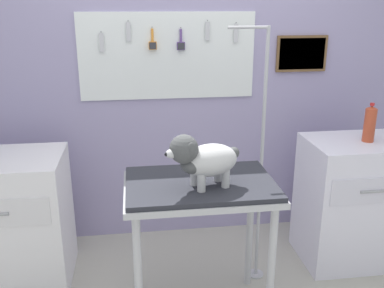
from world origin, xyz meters
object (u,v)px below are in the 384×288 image
at_px(counter_left, 5,221).
at_px(cabinet_right, 351,201).
at_px(dog, 202,159).
at_px(grooming_table, 200,199).
at_px(soda_bottle, 370,124).
at_px(grooming_arm, 260,170).

height_order(counter_left, cabinet_right, cabinet_right).
relative_size(dog, counter_left, 0.47).
distance_m(grooming_table, dog, 0.28).
bearing_deg(counter_left, cabinet_right, -1.33).
height_order(counter_left, soda_bottle, soda_bottle).
distance_m(grooming_arm, cabinet_right, 0.82).
bearing_deg(cabinet_right, soda_bottle, -12.64).
bearing_deg(soda_bottle, grooming_table, -160.85).
height_order(dog, cabinet_right, dog).
height_order(grooming_arm, dog, grooming_arm).
xyz_separation_m(dog, counter_left, (-1.21, 0.57, -0.58)).
bearing_deg(grooming_table, dog, -92.50).
bearing_deg(grooming_arm, cabinet_right, 10.21).
height_order(dog, soda_bottle, soda_bottle).
height_order(grooming_table, counter_left, counter_left).
bearing_deg(soda_bottle, cabinet_right, 167.36).
bearing_deg(soda_bottle, grooming_arm, -171.36).
relative_size(cabinet_right, soda_bottle, 3.41).
bearing_deg(counter_left, grooming_table, -22.02).
bearing_deg(cabinet_right, grooming_arm, -169.79).
bearing_deg(dog, grooming_table, 87.50).
bearing_deg(grooming_table, grooming_arm, 35.05).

